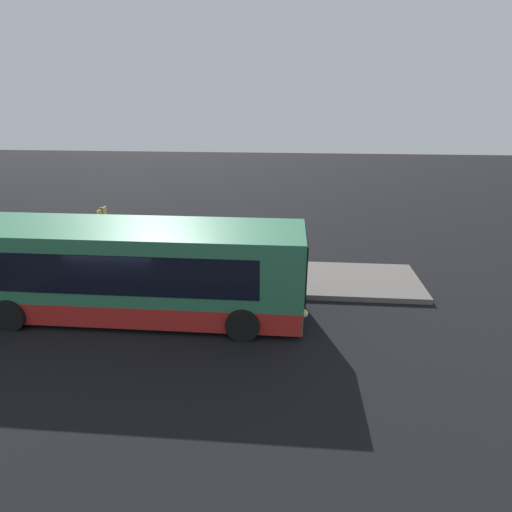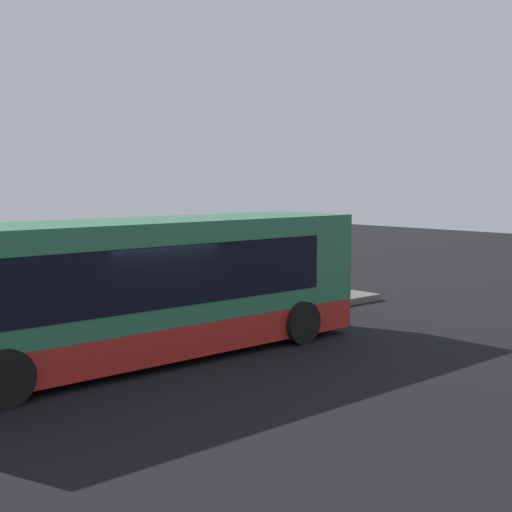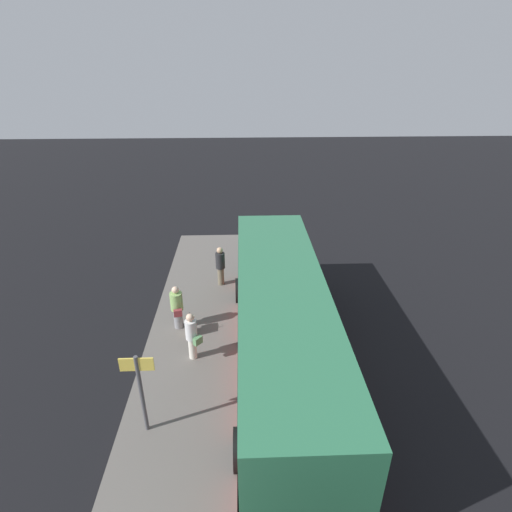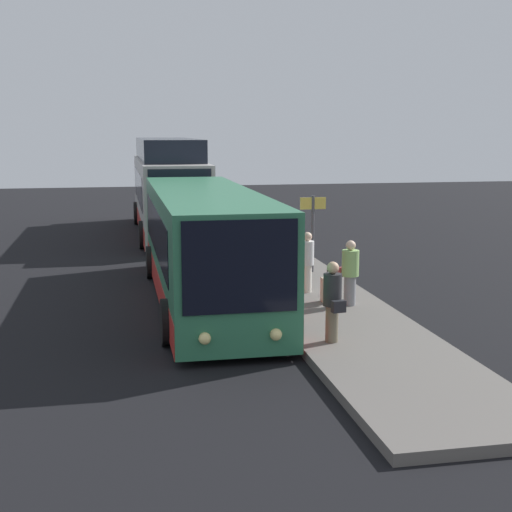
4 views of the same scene
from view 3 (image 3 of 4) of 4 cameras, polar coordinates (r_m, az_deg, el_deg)
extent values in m
plane|color=black|center=(13.02, 4.73, -15.46)|extent=(80.00, 80.00, 0.00)
cube|color=#605B56|center=(12.99, -9.57, -15.33)|extent=(20.00, 3.04, 0.20)
cube|color=#2D704C|center=(12.06, 3.61, -9.71)|extent=(10.86, 2.51, 2.79)
cube|color=#B2231E|center=(12.70, 3.48, -13.52)|extent=(10.80, 2.53, 0.70)
cube|color=black|center=(11.64, 3.79, -9.17)|extent=(8.90, 2.54, 1.23)
cube|color=black|center=(16.58, 1.87, 2.61)|extent=(0.06, 2.21, 1.79)
sphere|color=#F9E58C|center=(17.16, -0.49, -1.52)|extent=(0.24, 0.24, 0.24)
sphere|color=#F9E58C|center=(17.25, 4.09, -1.43)|extent=(0.24, 0.24, 0.24)
cylinder|color=black|center=(15.67, -2.36, -5.01)|extent=(1.00, 0.30, 1.00)
cylinder|color=black|center=(15.85, 6.77, -4.80)|extent=(1.00, 0.30, 1.00)
cylinder|color=black|center=(10.33, -2.32, -25.91)|extent=(1.00, 0.30, 1.00)
cylinder|color=black|center=(10.60, 12.80, -24.96)|extent=(1.00, 0.30, 1.00)
cylinder|color=silver|center=(12.92, -9.05, -12.81)|extent=(0.35, 0.35, 0.74)
cylinder|color=silver|center=(12.49, -9.27, -10.34)|extent=(0.50, 0.50, 0.65)
sphere|color=beige|center=(12.23, -9.42, -8.67)|extent=(0.24, 0.24, 0.24)
cube|color=#598C59|center=(12.49, -8.31, -11.86)|extent=(0.30, 0.29, 0.24)
cylinder|color=#6B604C|center=(16.59, -5.04, -2.85)|extent=(0.30, 0.30, 0.77)
cylinder|color=#262628|center=(16.25, -5.14, -0.65)|extent=(0.43, 0.43, 0.67)
sphere|color=tan|center=(16.05, -5.21, 0.80)|extent=(0.25, 0.25, 0.25)
cube|color=black|center=(16.64, -5.21, -1.07)|extent=(0.18, 0.30, 0.24)
cylinder|color=gray|center=(14.28, -11.06, -8.70)|extent=(0.36, 0.36, 0.74)
cylinder|color=#8CB766|center=(13.90, -11.30, -6.35)|extent=(0.51, 0.51, 0.65)
sphere|color=beige|center=(13.66, -11.47, -4.79)|extent=(0.24, 0.24, 0.24)
cube|color=maroon|center=(13.78, -11.09, -7.99)|extent=(0.20, 0.30, 0.24)
cube|color=beige|center=(13.93, -9.31, -9.84)|extent=(0.36, 0.25, 0.62)
cylinder|color=black|center=(13.68, -9.44, -8.38)|extent=(0.02, 0.02, 0.24)
cylinder|color=#4C4C51|center=(10.59, -16.01, -18.49)|extent=(0.10, 0.10, 2.35)
cube|color=#E5C64C|center=(9.96, -16.70, -14.62)|extent=(0.04, 0.80, 0.36)
camera|label=1|loc=(19.11, 39.14, 14.74)|focal=28.00mm
camera|label=2|loc=(14.78, 73.18, -13.27)|focal=50.00mm
camera|label=4|loc=(28.56, 4.83, 18.00)|focal=50.00mm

